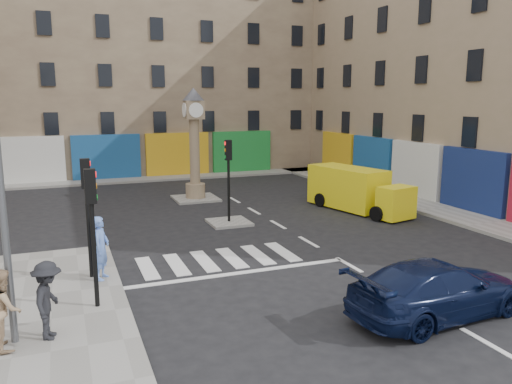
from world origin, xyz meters
TOP-DOWN VIEW (x-y plane):
  - ground at (0.00, 0.00)m, footprint 120.00×120.00m
  - sidewalk_right at (8.70, 10.00)m, footprint 2.60×30.00m
  - sidewalk_far at (-4.00, 22.20)m, footprint 32.00×2.40m
  - island_near at (-2.00, 8.00)m, footprint 1.80×1.80m
  - island_far at (-2.00, 14.00)m, footprint 2.40×2.40m
  - building_right at (15.00, 10.00)m, footprint 10.00×30.00m
  - building_far at (-4.00, 28.00)m, footprint 32.00×10.00m
  - traffic_light_left_near at (-8.30, 0.20)m, footprint 0.28×0.22m
  - traffic_light_left_far at (-8.30, 2.60)m, footprint 0.28×0.22m
  - traffic_light_island at (-2.00, 8.00)m, footprint 0.28×0.22m
  - clock_pillar at (-2.00, 14.00)m, footprint 1.20×1.20m
  - navy_sedan at (-0.05, -3.35)m, footprint 5.28×2.54m
  - yellow_van at (4.90, 8.32)m, footprint 3.02×6.12m
  - pedestrian_blue at (-8.00, 2.30)m, footprint 0.73×0.85m
  - pedestrian_tan at (-10.35, -1.42)m, footprint 0.89×1.03m
  - pedestrian_dark at (-9.44, -1.29)m, footprint 0.91×1.30m

SIDE VIEW (x-z plane):
  - ground at x=0.00m, z-range 0.00..0.00m
  - island_near at x=-2.00m, z-range 0.00..0.12m
  - island_far at x=-2.00m, z-range 0.00..0.12m
  - sidewalk_right at x=8.70m, z-range 0.00..0.15m
  - sidewalk_far at x=-4.00m, z-range 0.00..0.15m
  - navy_sedan at x=-0.05m, z-range 0.00..1.48m
  - pedestrian_tan at x=-10.35m, z-range 0.15..1.97m
  - yellow_van at x=4.90m, z-range -0.01..2.13m
  - pedestrian_dark at x=-9.44m, z-range 0.15..1.98m
  - pedestrian_blue at x=-8.00m, z-range 0.15..2.12m
  - traffic_light_island at x=-2.00m, z-range 0.74..4.44m
  - traffic_light_left_near at x=-8.30m, z-range 0.77..4.47m
  - traffic_light_left_far at x=-8.30m, z-range 0.77..4.47m
  - clock_pillar at x=-2.00m, z-range 0.50..6.60m
  - building_right at x=15.00m, z-range 0.00..16.00m
  - building_far at x=-4.00m, z-range 0.00..17.00m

